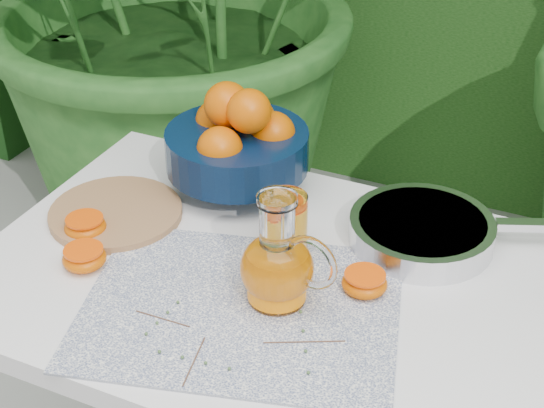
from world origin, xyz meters
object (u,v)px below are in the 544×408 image
at_px(white_table, 267,311).
at_px(cutting_board, 116,213).
at_px(juice_pitcher, 278,265).
at_px(fruit_bowl, 238,141).
at_px(saute_pan, 424,230).

distance_m(white_table, cutting_board, 0.35).
bearing_deg(cutting_board, juice_pitcher, -14.67).
bearing_deg(juice_pitcher, fruit_bowl, 126.50).
bearing_deg(fruit_bowl, juice_pitcher, -53.50).
xyz_separation_m(white_table, cutting_board, (-0.33, 0.04, 0.09)).
relative_size(cutting_board, saute_pan, 0.53).
bearing_deg(juice_pitcher, cutting_board, 165.33).
bearing_deg(juice_pitcher, saute_pan, 57.30).
distance_m(juice_pitcher, saute_pan, 0.31).
distance_m(cutting_board, juice_pitcher, 0.40).
distance_m(white_table, saute_pan, 0.32).
relative_size(cutting_board, juice_pitcher, 1.27).
relative_size(white_table, cutting_board, 3.99).
height_order(white_table, juice_pitcher, juice_pitcher).
distance_m(fruit_bowl, saute_pan, 0.40).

